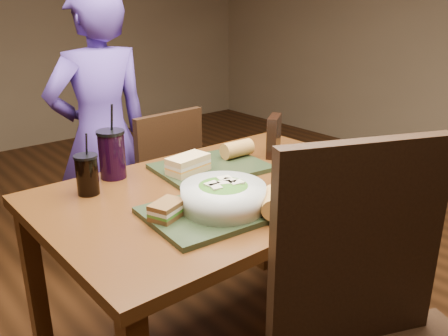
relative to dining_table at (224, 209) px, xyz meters
The scene contains 15 objects.
dining_table is the anchor object (origin of this frame).
chair_near 0.76m from the dining_table, 96.74° to the right, with size 0.62×0.63×1.08m.
chair_far 0.76m from the dining_table, 75.97° to the left, with size 0.41×0.41×0.88m.
diner 0.93m from the dining_table, 91.91° to the left, with size 0.54×0.35×1.47m, color #4D3189.
tray_near 0.26m from the dining_table, 137.26° to the right, with size 0.42×0.32×0.02m, color black.
tray_far 0.21m from the dining_table, 66.69° to the left, with size 0.42×0.32×0.02m, color black.
salad_bowl 0.28m from the dining_table, 130.41° to the right, with size 0.27×0.27×0.09m.
soup_bowl 0.42m from the dining_table, 24.69° to the right, with size 0.22×0.22×0.07m.
sandwich_near 0.37m from the dining_table, 159.71° to the right, with size 0.13×0.11×0.05m.
sandwich_far 0.22m from the dining_table, 104.06° to the left, with size 0.17×0.11×0.06m.
baguette_near 0.33m from the dining_table, 99.69° to the right, with size 0.07×0.07×0.13m, color #AD7533.
baguette_far 0.32m from the dining_table, 39.23° to the left, with size 0.07×0.07×0.14m, color #AD7533.
cup_cola 0.51m from the dining_table, 148.79° to the left, with size 0.08×0.08×0.22m.
cup_berry 0.47m from the dining_table, 128.02° to the left, with size 0.10×0.10×0.28m.
chip_bag 0.45m from the dining_table, 19.20° to the left, with size 0.13×0.04×0.18m, color black.
Camera 1 is at (-1.03, -1.23, 1.40)m, focal length 38.00 mm.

